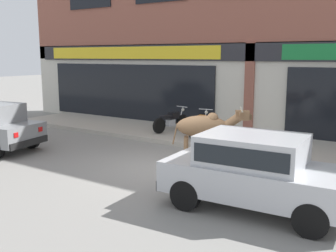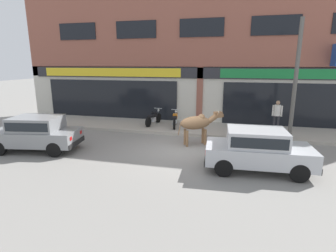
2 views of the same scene
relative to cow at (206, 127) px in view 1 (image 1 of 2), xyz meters
The scene contains 7 objects.
ground_plane 1.49m from the cow, 113.67° to the right, with size 90.00×90.00×0.00m, color gray.
sidewalk 2.88m from the cow, 99.30° to the left, with size 19.00×3.00×0.15m, color #A8A093.
shop_building 5.62m from the cow, 95.61° to the left, with size 23.00×1.40×9.25m.
cow is the anchor object (origin of this frame).
car_1 3.42m from the cow, 46.06° to the right, with size 3.68×1.78×1.46m.
motorcycle_0 3.98m from the cow, 136.87° to the left, with size 0.62×1.80×0.88m.
motorcycle_1 3.02m from the cow, 121.88° to the left, with size 0.53×1.81×0.88m.
Camera 1 is at (5.40, -8.39, 2.93)m, focal length 42.00 mm.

